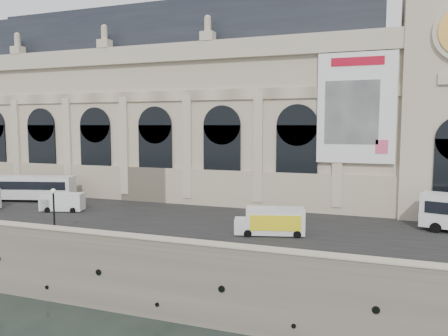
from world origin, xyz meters
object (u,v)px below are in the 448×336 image
Objects in this scene: bus_left at (31,187)px; van_c at (61,202)px; box_truck at (271,221)px; lamp_right at (54,213)px.

van_c is (9.03, -4.43, -0.87)m from bus_left.
box_truck reaches higher than van_c.
lamp_right is (17.09, -14.78, 0.31)m from bus_left.
lamp_right reaches higher than box_truck.
van_c is at bearing -26.13° from bus_left.
lamp_right is at bearing -40.86° from bus_left.
bus_left is 10.10m from van_c.
box_truck is (28.16, -2.64, 0.20)m from van_c.
box_truck is at bearing 20.98° from lamp_right.
van_c is at bearing 127.89° from lamp_right.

